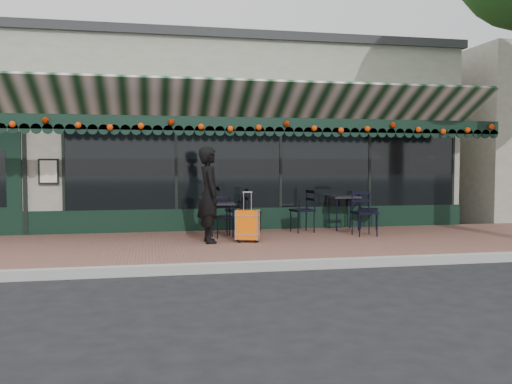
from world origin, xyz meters
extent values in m
plane|color=black|center=(0.00, 0.00, 0.00)|extent=(80.00, 80.00, 0.00)
cube|color=brown|center=(0.00, 2.00, 0.07)|extent=(18.00, 4.00, 0.15)
cube|color=#9E9E99|center=(0.00, -0.08, 0.07)|extent=(18.00, 0.16, 0.15)
cube|color=gray|center=(0.00, 8.00, 2.25)|extent=(12.00, 8.00, 4.50)
cube|color=black|center=(1.20, 3.98, 1.65)|extent=(9.20, 0.04, 2.00)
cube|color=silver|center=(-3.70, 3.94, 1.50)|extent=(0.42, 0.04, 0.55)
cube|color=black|center=(0.00, 2.52, 2.46)|extent=(12.00, 0.03, 0.28)
cylinder|color=#E14407|center=(0.00, 2.46, 2.44)|extent=(11.60, 0.12, 0.12)
imported|color=black|center=(-0.47, 2.09, 1.07)|extent=(0.48, 0.70, 1.84)
cube|color=#FF6208|center=(0.26, 2.00, 0.49)|extent=(0.48, 0.37, 0.57)
cube|color=black|center=(0.26, 2.00, 0.18)|extent=(0.48, 0.37, 0.06)
cube|color=silver|center=(0.26, 2.00, 0.95)|extent=(0.19, 0.09, 0.35)
cube|color=black|center=(2.80, 3.57, 0.90)|extent=(0.63, 0.63, 0.04)
cylinder|color=black|center=(2.54, 3.31, 0.52)|extent=(0.03, 0.03, 0.73)
cylinder|color=black|center=(3.07, 3.31, 0.52)|extent=(0.03, 0.03, 0.73)
cylinder|color=black|center=(2.54, 3.83, 0.52)|extent=(0.03, 0.03, 0.73)
cylinder|color=black|center=(3.07, 3.83, 0.52)|extent=(0.03, 0.03, 0.73)
cube|color=black|center=(-0.13, 3.04, 0.83)|extent=(0.56, 0.56, 0.04)
cylinder|color=black|center=(-0.37, 2.81, 0.48)|extent=(0.03, 0.03, 0.66)
cylinder|color=black|center=(0.11, 2.81, 0.48)|extent=(0.03, 0.03, 0.66)
cylinder|color=black|center=(-0.37, 3.28, 0.48)|extent=(0.03, 0.03, 0.66)
cylinder|color=black|center=(0.11, 3.28, 0.48)|extent=(0.03, 0.03, 0.66)
camera|label=1|loc=(-1.61, -8.24, 1.67)|focal=38.00mm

